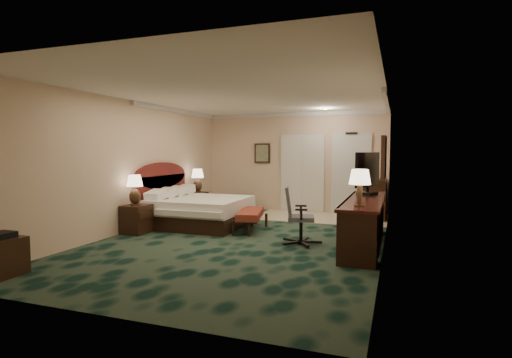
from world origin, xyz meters
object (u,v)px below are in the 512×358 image
(nightstand_far, at_px, (196,203))
(lamp_near, at_px, (135,190))
(desk, at_px, (364,223))
(tv, at_px, (368,174))
(bed, at_px, (200,212))
(nightstand_near, at_px, (137,219))
(side_table, at_px, (2,257))
(minibar, at_px, (375,199))
(lamp_far, at_px, (198,181))
(desk_chair, at_px, (301,216))
(bed_bench, at_px, (251,221))

(nightstand_far, relative_size, lamp_near, 0.96)
(desk, height_order, tv, tv)
(bed, bearing_deg, nightstand_near, -125.24)
(side_table, relative_size, minibar, 0.51)
(lamp_near, xyz_separation_m, tv, (4.42, 1.19, 0.35))
(nightstand_near, relative_size, tv, 0.55)
(tv, bearing_deg, bed, -161.99)
(nightstand_near, xyz_separation_m, minibar, (4.44, 3.42, 0.21))
(lamp_far, distance_m, desk_chair, 4.09)
(nightstand_near, height_order, nightstand_far, nightstand_far)
(lamp_far, relative_size, side_table, 1.21)
(bed_bench, distance_m, tv, 2.54)
(lamp_far, height_order, desk, lamp_far)
(bed, bearing_deg, bed_bench, -7.52)
(nightstand_far, relative_size, minibar, 0.60)
(minibar, bearing_deg, bed_bench, -134.34)
(side_table, height_order, desk_chair, desk_chair)
(side_table, bearing_deg, bed_bench, 62.19)
(nightstand_near, distance_m, minibar, 5.61)
(nightstand_near, relative_size, lamp_far, 0.94)
(lamp_far, xyz_separation_m, minibar, (4.40, 0.87, -0.40))
(bed, bearing_deg, tv, -0.15)
(minibar, bearing_deg, nightstand_far, -168.44)
(tv, relative_size, minibar, 1.05)
(minibar, bearing_deg, bed, -148.13)
(tv, relative_size, desk_chair, 1.01)
(side_table, bearing_deg, bed, 78.73)
(bed_bench, bearing_deg, side_table, -130.63)
(bed_bench, bearing_deg, desk, -27.30)
(desk, distance_m, desk_chair, 1.10)
(bed, height_order, lamp_far, lamp_far)
(minibar, bearing_deg, desk_chair, -108.57)
(side_table, distance_m, tv, 6.08)
(lamp_far, relative_size, tv, 0.59)
(desk, height_order, desk_chair, desk_chair)
(lamp_near, height_order, desk_chair, lamp_near)
(bed_bench, bearing_deg, bed, 159.66)
(nightstand_far, relative_size, desk_chair, 0.57)
(minibar, bearing_deg, nightstand_near, -142.41)
(lamp_far, distance_m, minibar, 4.51)
(bed, height_order, nightstand_near, bed)
(nightstand_near, bearing_deg, lamp_near, -114.45)
(nightstand_far, xyz_separation_m, lamp_far, (0.03, 0.04, 0.60))
(desk, relative_size, minibar, 2.91)
(bed_bench, bearing_deg, tv, -8.98)
(bed, xyz_separation_m, nightstand_far, (-0.82, 1.34, -0.02))
(lamp_near, bearing_deg, minibar, 37.70)
(desk_chair, bearing_deg, bed_bench, 132.70)
(nightstand_near, height_order, lamp_near, lamp_near)
(lamp_near, distance_m, side_table, 2.96)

